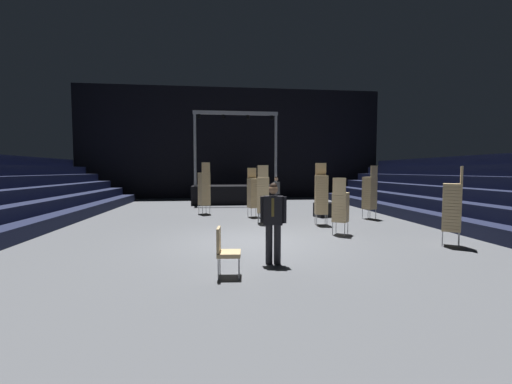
# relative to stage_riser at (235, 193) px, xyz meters

# --- Properties ---
(ground_plane) EXTENTS (22.00, 30.00, 0.10)m
(ground_plane) POSITION_rel_stage_riser_xyz_m (-0.00, -11.07, -0.71)
(ground_plane) COLOR #515459
(arena_end_wall) EXTENTS (22.00, 0.30, 8.00)m
(arena_end_wall) POSITION_rel_stage_riser_xyz_m (-0.00, 3.93, 3.34)
(arena_end_wall) COLOR black
(arena_end_wall) RESTS_ON ground_plane
(bleacher_bank_right) EXTENTS (4.50, 24.00, 2.70)m
(bleacher_bank_right) POSITION_rel_stage_riser_xyz_m (8.75, -10.07, 0.69)
(bleacher_bank_right) COLOR #191E38
(bleacher_bank_right) RESTS_ON ground_plane
(stage_riser) EXTENTS (5.22, 2.53, 5.45)m
(stage_riser) POSITION_rel_stage_riser_xyz_m (0.00, 0.00, 0.00)
(stage_riser) COLOR black
(stage_riser) RESTS_ON ground_plane
(man_with_tie) EXTENTS (0.57, 0.32, 1.76)m
(man_with_tie) POSITION_rel_stage_riser_xyz_m (0.15, -13.38, 0.34)
(man_with_tie) COLOR black
(man_with_tie) RESTS_ON ground_plane
(chair_stack_front_left) EXTENTS (0.60, 0.60, 2.39)m
(chair_stack_front_left) POSITION_rel_stage_riser_xyz_m (-1.69, -4.88, 0.54)
(chair_stack_front_left) COLOR #B2B5BA
(chair_stack_front_left) RESTS_ON ground_plane
(chair_stack_front_right) EXTENTS (0.59, 0.59, 2.22)m
(chair_stack_front_right) POSITION_rel_stage_riser_xyz_m (5.25, -7.23, 0.45)
(chair_stack_front_right) COLOR #B2B5BA
(chair_stack_front_right) RESTS_ON ground_plane
(chair_stack_mid_left) EXTENTS (0.61, 0.61, 2.14)m
(chair_stack_mid_left) POSITION_rel_stage_riser_xyz_m (5.18, -12.21, 0.41)
(chair_stack_mid_left) COLOR #B2B5BA
(chair_stack_mid_left) RESTS_ON ground_plane
(chair_stack_mid_right) EXTENTS (0.55, 0.55, 2.14)m
(chair_stack_mid_right) POSITION_rel_stage_riser_xyz_m (0.48, -6.15, 0.41)
(chair_stack_mid_right) COLOR #B2B5BA
(chair_stack_mid_right) RESTS_ON ground_plane
(chair_stack_mid_centre) EXTENTS (0.50, 0.50, 2.31)m
(chair_stack_mid_centre) POSITION_rel_stage_riser_xyz_m (2.76, -8.50, 0.49)
(chair_stack_mid_centre) COLOR #B2B5BA
(chair_stack_mid_centre) RESTS_ON ground_plane
(chair_stack_rear_left) EXTENTS (0.62, 0.62, 1.79)m
(chair_stack_rear_left) POSITION_rel_stage_riser_xyz_m (2.80, -10.36, 0.24)
(chair_stack_rear_left) COLOR #B2B5BA
(chair_stack_rear_left) RESTS_ON ground_plane
(chair_stack_rear_right) EXTENTS (0.52, 0.52, 2.22)m
(chair_stack_rear_right) POSITION_rel_stage_riser_xyz_m (0.68, -7.88, 0.45)
(chair_stack_rear_right) COLOR #B2B5BA
(chair_stack_rear_right) RESTS_ON ground_plane
(crew_worker_near_stage) EXTENTS (0.41, 0.53, 1.72)m
(crew_worker_near_stage) POSITION_rel_stage_riser_xyz_m (1.86, -4.06, 0.31)
(crew_worker_near_stage) COLOR black
(crew_worker_near_stage) RESTS_ON ground_plane
(equipment_road_case) EXTENTS (1.04, 0.84, 0.61)m
(equipment_road_case) POSITION_rel_stage_riser_xyz_m (3.63, -6.43, -0.35)
(equipment_road_case) COLOR black
(equipment_road_case) RESTS_ON ground_plane
(loose_chair_near_man) EXTENTS (0.48, 0.48, 0.95)m
(loose_chair_near_man) POSITION_rel_stage_riser_xyz_m (-0.89, -14.10, -0.12)
(loose_chair_near_man) COLOR #B2B5BA
(loose_chair_near_man) RESTS_ON ground_plane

